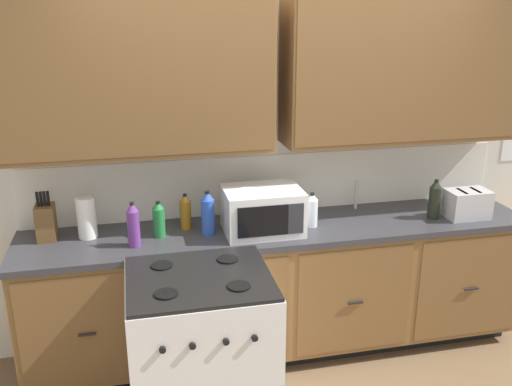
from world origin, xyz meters
name	(u,v)px	position (x,y,z in m)	size (l,w,h in m)	color
ground_plane	(291,374)	(0.00, 0.00, 0.00)	(8.21, 8.21, 0.00)	brown
wall_unit	(275,105)	(0.00, 0.50, 1.67)	(4.48, 0.40, 2.53)	silver
counter_run	(280,288)	(0.00, 0.30, 0.47)	(3.31, 0.64, 0.92)	black
stove_range	(202,354)	(-0.61, -0.33, 0.47)	(0.76, 0.68, 0.95)	white
microwave	(262,210)	(-0.14, 0.25, 1.06)	(0.48, 0.37, 0.28)	white
toaster	(467,204)	(1.26, 0.18, 1.01)	(0.28, 0.18, 0.19)	#B7B7BC
knife_block	(46,222)	(-1.44, 0.41, 1.03)	(0.11, 0.14, 0.31)	brown
sink_faucet	(356,195)	(0.60, 0.51, 1.02)	(0.02, 0.02, 0.20)	#B2B5BA
paper_towel_roll	(87,217)	(-1.20, 0.39, 1.05)	(0.12, 0.12, 0.26)	white
bottle_green	(159,219)	(-0.77, 0.31, 1.03)	(0.07, 0.07, 0.23)	#237A38
bottle_violet	(133,225)	(-0.93, 0.19, 1.05)	(0.07, 0.07, 0.28)	#663384
bottle_dark	(435,199)	(1.03, 0.22, 1.05)	(0.08, 0.08, 0.27)	black
bottle_blue	(208,213)	(-0.48, 0.28, 1.05)	(0.08, 0.08, 0.28)	blue
bottle_clear	(312,210)	(0.19, 0.26, 1.03)	(0.08, 0.08, 0.23)	silver
bottle_amber	(185,212)	(-0.60, 0.40, 1.03)	(0.07, 0.07, 0.23)	#9E6619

